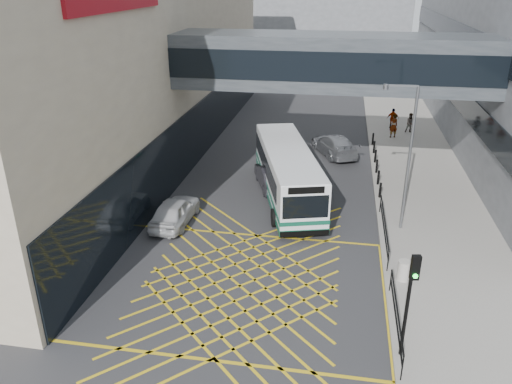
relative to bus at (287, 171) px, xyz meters
The scene contains 17 objects.
ground 9.64m from the bus, 95.25° to the right, with size 120.00×120.00×0.00m, color #333335.
building_whsmith 20.95m from the bus, 160.88° to the left, with size 24.17×42.00×16.00m.
skybridge 6.75m from the bus, 49.98° to the left, with size 20.00×4.10×3.00m.
pavement 9.96m from the bus, 34.26° to the left, with size 6.00×54.00×0.16m, color gray.
box_junction 9.64m from the bus, 95.25° to the right, with size 12.00×9.00×0.01m.
bus is the anchor object (origin of this frame).
car_white 6.96m from the bus, 141.08° to the right, with size 1.85×4.53×1.44m, color silver.
car_dark 1.90m from the bus, 128.38° to the left, with size 1.82×4.66×1.46m, color black.
car_silver 8.62m from the bus, 72.90° to the left, with size 2.11×5.01×1.56m, color gray.
traffic_light 13.97m from the bus, 67.18° to the right, with size 0.30×0.47×3.99m.
street_lamp 7.35m from the bus, 27.66° to the right, with size 1.65×0.26×7.27m.
litter_bin 10.01m from the bus, 53.78° to the right, with size 0.51×0.51×0.89m, color #ADA89E.
kerb_railings 9.35m from the bus, 55.50° to the right, with size 0.05×12.54×1.00m.
bollards 7.79m from the bus, 45.82° to the left, with size 0.14×10.14×0.90m.
pedestrian_a 14.51m from the bus, 61.11° to the left, with size 0.75×0.53×1.88m, color gray.
pedestrian_b 16.62m from the bus, 59.23° to the left, with size 0.79×0.46×1.61m, color gray.
pedestrian_c 16.90m from the bus, 64.89° to the left, with size 1.00×0.48×1.70m, color gray.
Camera 1 is at (3.69, -17.28, 12.00)m, focal length 35.00 mm.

